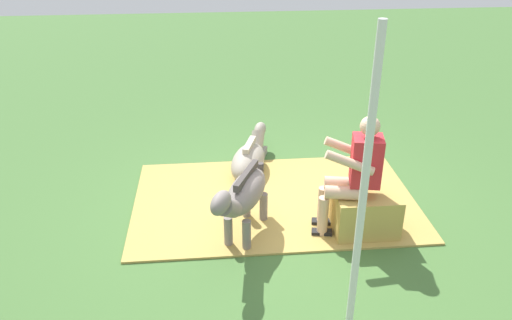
{
  "coord_description": "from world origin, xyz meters",
  "views": [
    {
      "loc": [
        0.72,
        4.9,
        3.21
      ],
      "look_at": [
        0.24,
        -0.29,
        0.55
      ],
      "focal_mm": 35.65,
      "sensor_mm": 36.0,
      "label": 1
    }
  ],
  "objects_px": {
    "tent_pole_left": "(363,200)",
    "person_seated": "(354,171)",
    "hay_bale": "(365,213)",
    "pony_standing": "(243,195)",
    "pony_lying": "(250,158)"
  },
  "relations": [
    {
      "from": "pony_standing",
      "to": "tent_pole_left",
      "type": "bearing_deg",
      "value": 118.29
    },
    {
      "from": "pony_lying",
      "to": "tent_pole_left",
      "type": "height_order",
      "value": "tent_pole_left"
    },
    {
      "from": "hay_bale",
      "to": "tent_pole_left",
      "type": "bearing_deg",
      "value": 69.3
    },
    {
      "from": "person_seated",
      "to": "pony_lying",
      "type": "height_order",
      "value": "person_seated"
    },
    {
      "from": "hay_bale",
      "to": "pony_lying",
      "type": "relative_size",
      "value": 0.5
    },
    {
      "from": "tent_pole_left",
      "to": "person_seated",
      "type": "bearing_deg",
      "value": -104.49
    },
    {
      "from": "hay_bale",
      "to": "pony_standing",
      "type": "height_order",
      "value": "pony_standing"
    },
    {
      "from": "person_seated",
      "to": "pony_lying",
      "type": "distance_m",
      "value": 1.86
    },
    {
      "from": "hay_bale",
      "to": "pony_lying",
      "type": "distance_m",
      "value": 1.89
    },
    {
      "from": "pony_lying",
      "to": "pony_standing",
      "type": "bearing_deg",
      "value": 82.83
    },
    {
      "from": "hay_bale",
      "to": "tent_pole_left",
      "type": "height_order",
      "value": "tent_pole_left"
    },
    {
      "from": "person_seated",
      "to": "tent_pole_left",
      "type": "xyz_separation_m",
      "value": [
        0.37,
        1.43,
        0.54
      ]
    },
    {
      "from": "hay_bale",
      "to": "person_seated",
      "type": "height_order",
      "value": "person_seated"
    },
    {
      "from": "hay_bale",
      "to": "tent_pole_left",
      "type": "xyz_separation_m",
      "value": [
        0.53,
        1.4,
        1.05
      ]
    },
    {
      "from": "hay_bale",
      "to": "person_seated",
      "type": "distance_m",
      "value": 0.54
    }
  ]
}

